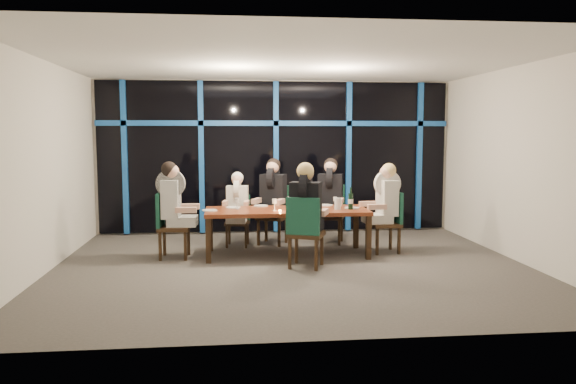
% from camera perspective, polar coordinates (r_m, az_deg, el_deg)
% --- Properties ---
extents(room, '(7.04, 7.00, 3.02)m').
position_cam_1_polar(room, '(8.15, 0.44, 6.39)').
color(room, '#524D48').
rests_on(room, ground).
extents(window_wall, '(6.86, 0.43, 2.94)m').
position_cam_1_polar(window_wall, '(11.08, -1.19, 3.83)').
color(window_wall, black).
rests_on(window_wall, ground).
extents(dining_table, '(2.60, 1.00, 0.75)m').
position_cam_1_polar(dining_table, '(9.03, -0.13, -2.19)').
color(dining_table, maroon).
rests_on(dining_table, ground).
extents(chair_far_left, '(0.46, 0.46, 0.89)m').
position_cam_1_polar(chair_far_left, '(9.89, -5.12, -2.60)').
color(chair_far_left, '#321F10').
rests_on(chair_far_left, ground).
extents(chair_far_mid, '(0.64, 0.64, 1.04)m').
position_cam_1_polar(chair_far_mid, '(10.04, -1.40, -1.95)').
color(chair_far_mid, '#321F10').
rests_on(chair_far_mid, ground).
extents(chair_far_right, '(0.61, 0.61, 1.04)m').
position_cam_1_polar(chair_far_right, '(10.16, 4.35, -1.87)').
color(chair_far_right, '#321F10').
rests_on(chair_far_right, ground).
extents(chair_end_left, '(0.51, 0.51, 1.04)m').
position_cam_1_polar(chair_end_left, '(9.04, -12.06, -2.96)').
color(chair_end_left, '#321F10').
rests_on(chair_end_left, ground).
extents(chair_end_right, '(0.51, 0.51, 1.01)m').
position_cam_1_polar(chair_end_right, '(9.43, 10.27, -2.67)').
color(chair_end_right, '#321F10').
rests_on(chair_end_right, ground).
extents(chair_near_mid, '(0.63, 0.63, 1.06)m').
position_cam_1_polar(chair_near_mid, '(8.16, 1.71, -3.74)').
color(chair_near_mid, '#321F10').
rests_on(chair_near_mid, ground).
extents(diner_far_left, '(0.47, 0.58, 0.86)m').
position_cam_1_polar(diner_far_left, '(9.77, -5.19, -0.61)').
color(diner_far_left, silver).
rests_on(diner_far_left, ground).
extents(diner_far_mid, '(0.66, 0.72, 1.01)m').
position_cam_1_polar(diner_far_mid, '(9.91, -1.59, 0.34)').
color(diner_far_mid, black).
rests_on(diner_far_mid, ground).
extents(diner_far_right, '(0.62, 0.71, 1.01)m').
position_cam_1_polar(diner_far_right, '(10.03, 4.30, 0.39)').
color(diner_far_right, black).
rests_on(diner_far_right, ground).
extents(diner_end_left, '(0.66, 0.53, 1.02)m').
position_cam_1_polar(diner_end_left, '(8.97, -11.56, -0.36)').
color(diner_end_left, black).
rests_on(diner_end_left, ground).
extents(diner_end_right, '(0.65, 0.53, 0.98)m').
position_cam_1_polar(diner_end_right, '(9.35, 9.83, -0.27)').
color(diner_end_right, silver).
rests_on(diner_end_right, ground).
extents(diner_near_mid, '(0.65, 0.72, 1.03)m').
position_cam_1_polar(diner_near_mid, '(8.18, 1.86, -0.76)').
color(diner_near_mid, black).
rests_on(diner_near_mid, ground).
extents(plate_far_left, '(0.24, 0.24, 0.01)m').
position_cam_1_polar(plate_far_left, '(9.23, -5.60, -1.57)').
color(plate_far_left, white).
rests_on(plate_far_left, dining_table).
extents(plate_far_mid, '(0.24, 0.24, 0.01)m').
position_cam_1_polar(plate_far_mid, '(9.41, -2.77, -1.40)').
color(plate_far_mid, white).
rests_on(plate_far_mid, dining_table).
extents(plate_far_right, '(0.24, 0.24, 0.01)m').
position_cam_1_polar(plate_far_right, '(9.50, 3.85, -1.34)').
color(plate_far_right, white).
rests_on(plate_far_right, dining_table).
extents(plate_end_left, '(0.24, 0.24, 0.01)m').
position_cam_1_polar(plate_end_left, '(8.93, -7.95, -1.85)').
color(plate_end_left, white).
rests_on(plate_end_left, dining_table).
extents(plate_end_right, '(0.24, 0.24, 0.01)m').
position_cam_1_polar(plate_end_right, '(9.19, 6.52, -1.61)').
color(plate_end_right, white).
rests_on(plate_end_right, dining_table).
extents(plate_near_mid, '(0.24, 0.24, 0.01)m').
position_cam_1_polar(plate_near_mid, '(8.76, 2.70, -1.96)').
color(plate_near_mid, white).
rests_on(plate_near_mid, dining_table).
extents(wine_bottle, '(0.08, 0.08, 0.36)m').
position_cam_1_polar(wine_bottle, '(9.06, 6.38, -0.90)').
color(wine_bottle, black).
rests_on(wine_bottle, dining_table).
extents(water_pitcher, '(0.11, 0.10, 0.19)m').
position_cam_1_polar(water_pitcher, '(9.03, 5.07, -1.19)').
color(water_pitcher, white).
rests_on(water_pitcher, dining_table).
extents(tea_light, '(0.04, 0.04, 0.03)m').
position_cam_1_polar(tea_light, '(8.75, -0.81, -1.93)').
color(tea_light, '#F29748').
rests_on(tea_light, dining_table).
extents(wine_glass_a, '(0.07, 0.07, 0.19)m').
position_cam_1_polar(wine_glass_a, '(8.86, -1.39, -1.02)').
color(wine_glass_a, white).
rests_on(wine_glass_a, dining_table).
extents(wine_glass_b, '(0.07, 0.07, 0.18)m').
position_cam_1_polar(wine_glass_b, '(9.21, 0.17, -0.77)').
color(wine_glass_b, white).
rests_on(wine_glass_b, dining_table).
extents(wine_glass_c, '(0.07, 0.07, 0.17)m').
position_cam_1_polar(wine_glass_c, '(9.09, 2.32, -0.91)').
color(wine_glass_c, silver).
rests_on(wine_glass_c, dining_table).
extents(wine_glass_d, '(0.07, 0.07, 0.18)m').
position_cam_1_polar(wine_glass_d, '(9.05, -5.18, -0.93)').
color(wine_glass_d, silver).
rests_on(wine_glass_d, dining_table).
extents(wine_glass_e, '(0.06, 0.06, 0.17)m').
position_cam_1_polar(wine_glass_e, '(9.31, 4.83, -0.78)').
color(wine_glass_e, silver).
rests_on(wine_glass_e, dining_table).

